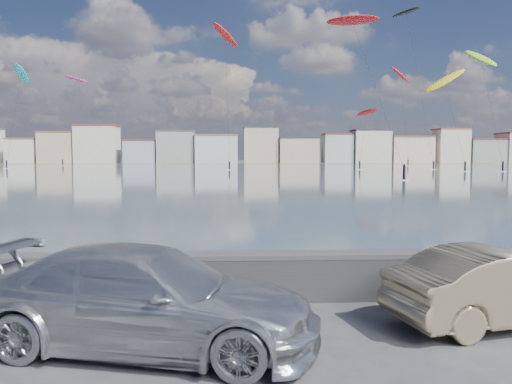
# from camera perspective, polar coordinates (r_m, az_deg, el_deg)

# --- Properties ---
(ground) EXTENTS (700.00, 700.00, 0.00)m
(ground) POSITION_cam_1_polar(r_m,az_deg,el_deg) (8.12, -6.09, -17.86)
(ground) COLOR #333335
(ground) RESTS_ON ground
(bay_water) EXTENTS (500.00, 177.00, 0.00)m
(bay_water) POSITION_cam_1_polar(r_m,az_deg,el_deg) (99.06, -2.86, 2.43)
(bay_water) COLOR #334A55
(bay_water) RESTS_ON ground
(far_shore_strip) EXTENTS (500.00, 60.00, 0.00)m
(far_shore_strip) POSITION_cam_1_polar(r_m,az_deg,el_deg) (207.53, -2.71, 3.35)
(far_shore_strip) COLOR #4C473D
(far_shore_strip) RESTS_ON ground
(seawall) EXTENTS (400.00, 0.36, 1.08)m
(seawall) POSITION_cam_1_polar(r_m,az_deg,el_deg) (10.51, -5.20, -9.37)
(seawall) COLOR #28282B
(seawall) RESTS_ON ground
(far_buildings) EXTENTS (240.79, 13.26, 14.60)m
(far_buildings) POSITION_cam_1_polar(r_m,az_deg,el_deg) (193.53, -2.34, 5.07)
(far_buildings) COLOR gray
(far_buildings) RESTS_ON ground
(car_silver) EXTENTS (5.87, 3.43, 1.60)m
(car_silver) POSITION_cam_1_polar(r_m,az_deg,el_deg) (8.23, -12.43, -11.75)
(car_silver) COLOR silver
(car_silver) RESTS_ON ground
(car_champagne) EXTENTS (4.46, 2.42, 1.39)m
(car_champagne) POSITION_cam_1_polar(r_m,az_deg,el_deg) (10.15, 26.42, -9.62)
(car_champagne) COLOR tan
(car_champagne) RESTS_ON ground
(kitesurfer_2) EXTENTS (9.08, 16.29, 22.54)m
(kitesurfer_2) POSITION_cam_1_polar(r_m,az_deg,el_deg) (117.86, 20.79, 11.70)
(kitesurfer_2) COLOR yellow
(kitesurfer_2) RESTS_ON ground
(kitesurfer_3) EXTENTS (5.92, 18.31, 26.84)m
(kitesurfer_3) POSITION_cam_1_polar(r_m,az_deg,el_deg) (120.79, 24.33, 13.61)
(kitesurfer_3) COLOR #8CD826
(kitesurfer_3) RESTS_ON ground
(kitesurfer_4) EXTENTS (6.28, 18.66, 37.96)m
(kitesurfer_4) POSITION_cam_1_polar(r_m,az_deg,el_deg) (130.84, 16.82, 18.89)
(kitesurfer_4) COLOR black
(kitesurfer_4) RESTS_ON ground
(kitesurfer_5) EXTENTS (6.89, 13.71, 14.14)m
(kitesurfer_5) POSITION_cam_1_polar(r_m,az_deg,el_deg) (120.31, 12.54, 8.78)
(kitesurfer_5) COLOR red
(kitesurfer_5) RESTS_ON ground
(kitesurfer_7) EXTENTS (2.21, 13.64, 25.57)m
(kitesurfer_7) POSITION_cam_1_polar(r_m,az_deg,el_deg) (139.17, -25.25, 11.97)
(kitesurfer_7) COLOR #19BFBF
(kitesurfer_7) RESTS_ON ground
(kitesurfer_9) EXTENTS (8.90, 17.73, 31.78)m
(kitesurfer_9) POSITION_cam_1_polar(r_m,az_deg,el_deg) (169.74, 16.18, 12.66)
(kitesurfer_9) COLOR red
(kitesurfer_9) RESTS_ON ground
(kitesurfer_10) EXTENTS (8.43, 16.97, 23.66)m
(kitesurfer_10) POSITION_cam_1_polar(r_m,az_deg,el_deg) (77.10, 10.99, 18.49)
(kitesurfer_10) COLOR red
(kitesurfer_10) RESTS_ON ground
(kitesurfer_13) EXTENTS (9.21, 15.13, 29.46)m
(kitesurfer_13) POSITION_cam_1_polar(r_m,az_deg,el_deg) (173.71, -19.87, 11.91)
(kitesurfer_13) COLOR #E5338C
(kitesurfer_13) RESTS_ON ground
(kitesurfer_14) EXTENTS (7.16, 12.74, 32.21)m
(kitesurfer_14) POSITION_cam_1_polar(r_m,az_deg,el_deg) (115.86, -3.51, 17.24)
(kitesurfer_14) COLOR red
(kitesurfer_14) RESTS_ON ground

